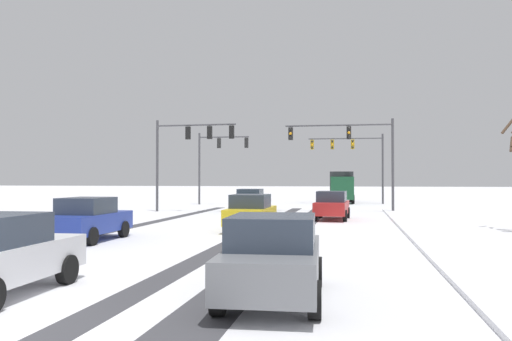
{
  "coord_description": "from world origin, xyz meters",
  "views": [
    {
      "loc": [
        5.52,
        -6.78,
        2.31
      ],
      "look_at": [
        0.0,
        21.75,
        2.8
      ],
      "focal_mm": 35.28,
      "sensor_mm": 36.0,
      "label": 1
    }
  ],
  "objects_px": {
    "traffic_signal_far_left": "(216,154)",
    "car_dark_green_lead": "(251,200)",
    "traffic_signal_far_right": "(352,152)",
    "car_blue_fourth": "(88,219)",
    "traffic_signal_near_right": "(354,145)",
    "car_red_second": "(332,205)",
    "traffic_signal_near_left": "(188,144)",
    "car_grey_fifth": "(273,257)",
    "box_truck_delivery": "(341,186)",
    "car_yellow_cab_third": "(251,212)"
  },
  "relations": [
    {
      "from": "car_dark_green_lead",
      "to": "car_grey_fifth",
      "type": "height_order",
      "value": "same"
    },
    {
      "from": "traffic_signal_far_left",
      "to": "car_dark_green_lead",
      "type": "height_order",
      "value": "traffic_signal_far_left"
    },
    {
      "from": "traffic_signal_far_left",
      "to": "car_blue_fourth",
      "type": "bearing_deg",
      "value": -84.77
    },
    {
      "from": "car_grey_fifth",
      "to": "car_blue_fourth",
      "type": "bearing_deg",
      "value": 136.72
    },
    {
      "from": "traffic_signal_near_right",
      "to": "traffic_signal_near_left",
      "type": "distance_m",
      "value": 11.63
    },
    {
      "from": "traffic_signal_near_right",
      "to": "car_yellow_cab_third",
      "type": "bearing_deg",
      "value": -108.45
    },
    {
      "from": "car_red_second",
      "to": "traffic_signal_near_left",
      "type": "bearing_deg",
      "value": 154.09
    },
    {
      "from": "traffic_signal_far_right",
      "to": "traffic_signal_near_right",
      "type": "bearing_deg",
      "value": -89.48
    },
    {
      "from": "car_red_second",
      "to": "box_truck_delivery",
      "type": "bearing_deg",
      "value": 89.88
    },
    {
      "from": "traffic_signal_near_left",
      "to": "car_red_second",
      "type": "xyz_separation_m",
      "value": [
        10.23,
        -4.97,
        -3.97
      ]
    },
    {
      "from": "traffic_signal_far_right",
      "to": "car_blue_fourth",
      "type": "xyz_separation_m",
      "value": [
        -9.66,
        -30.44,
        -4.0
      ]
    },
    {
      "from": "traffic_signal_near_right",
      "to": "traffic_signal_far_right",
      "type": "height_order",
      "value": "same"
    },
    {
      "from": "car_dark_green_lead",
      "to": "car_grey_fifth",
      "type": "xyz_separation_m",
      "value": [
        5.5,
        -24.68,
        0.0
      ]
    },
    {
      "from": "car_dark_green_lead",
      "to": "car_grey_fifth",
      "type": "distance_m",
      "value": 25.29
    },
    {
      "from": "traffic_signal_far_left",
      "to": "car_blue_fourth",
      "type": "distance_m",
      "value": 27.05
    },
    {
      "from": "car_grey_fifth",
      "to": "traffic_signal_near_left",
      "type": "bearing_deg",
      "value": 112.18
    },
    {
      "from": "traffic_signal_far_right",
      "to": "box_truck_delivery",
      "type": "bearing_deg",
      "value": 116.11
    },
    {
      "from": "car_blue_fourth",
      "to": "box_truck_delivery",
      "type": "height_order",
      "value": "box_truck_delivery"
    },
    {
      "from": "car_dark_green_lead",
      "to": "car_grey_fifth",
      "type": "bearing_deg",
      "value": -77.44
    },
    {
      "from": "traffic_signal_far_left",
      "to": "car_grey_fifth",
      "type": "bearing_deg",
      "value": -72.78
    },
    {
      "from": "traffic_signal_far_right",
      "to": "traffic_signal_far_left",
      "type": "bearing_deg",
      "value": -162.74
    },
    {
      "from": "traffic_signal_far_left",
      "to": "traffic_signal_far_right",
      "type": "distance_m",
      "value": 12.68
    },
    {
      "from": "car_red_second",
      "to": "car_grey_fifth",
      "type": "relative_size",
      "value": 1.0
    },
    {
      "from": "traffic_signal_near_right",
      "to": "car_dark_green_lead",
      "type": "xyz_separation_m",
      "value": [
        -7.05,
        -1.6,
        -3.89
      ]
    },
    {
      "from": "traffic_signal_near_left",
      "to": "car_grey_fifth",
      "type": "bearing_deg",
      "value": -67.82
    },
    {
      "from": "traffic_signal_near_right",
      "to": "box_truck_delivery",
      "type": "height_order",
      "value": "traffic_signal_near_right"
    },
    {
      "from": "traffic_signal_far_left",
      "to": "car_yellow_cab_third",
      "type": "bearing_deg",
      "value": -70.65
    },
    {
      "from": "traffic_signal_near_left",
      "to": "box_truck_delivery",
      "type": "relative_size",
      "value": 0.87
    },
    {
      "from": "car_red_second",
      "to": "car_blue_fourth",
      "type": "distance_m",
      "value": 14.4
    },
    {
      "from": "traffic_signal_far_right",
      "to": "car_grey_fifth",
      "type": "height_order",
      "value": "traffic_signal_far_right"
    },
    {
      "from": "traffic_signal_near_right",
      "to": "car_yellow_cab_third",
      "type": "height_order",
      "value": "traffic_signal_near_right"
    },
    {
      "from": "car_dark_green_lead",
      "to": "car_red_second",
      "type": "xyz_separation_m",
      "value": [
        5.81,
        -5.34,
        0.0
      ]
    },
    {
      "from": "car_yellow_cab_third",
      "to": "car_red_second",
      "type": "bearing_deg",
      "value": 63.71
    },
    {
      "from": "traffic_signal_far_right",
      "to": "car_dark_green_lead",
      "type": "height_order",
      "value": "traffic_signal_far_right"
    },
    {
      "from": "traffic_signal_far_right",
      "to": "car_red_second",
      "type": "height_order",
      "value": "traffic_signal_far_right"
    },
    {
      "from": "car_yellow_cab_third",
      "to": "car_blue_fourth",
      "type": "bearing_deg",
      "value": -136.93
    },
    {
      "from": "car_red_second",
      "to": "box_truck_delivery",
      "type": "height_order",
      "value": "box_truck_delivery"
    },
    {
      "from": "traffic_signal_near_right",
      "to": "car_grey_fifth",
      "type": "xyz_separation_m",
      "value": [
        -1.55,
        -26.28,
        -3.89
      ]
    },
    {
      "from": "traffic_signal_near_right",
      "to": "car_grey_fifth",
      "type": "distance_m",
      "value": 26.61
    },
    {
      "from": "traffic_signal_far_left",
      "to": "car_grey_fifth",
      "type": "distance_m",
      "value": 36.23
    },
    {
      "from": "traffic_signal_far_right",
      "to": "car_grey_fifth",
      "type": "bearing_deg",
      "value": -92.16
    },
    {
      "from": "traffic_signal_near_left",
      "to": "traffic_signal_near_right",
      "type": "bearing_deg",
      "value": 9.74
    },
    {
      "from": "car_red_second",
      "to": "car_blue_fourth",
      "type": "relative_size",
      "value": 1.01
    },
    {
      "from": "traffic_signal_near_right",
      "to": "car_red_second",
      "type": "distance_m",
      "value": 8.05
    },
    {
      "from": "traffic_signal_near_left",
      "to": "car_dark_green_lead",
      "type": "relative_size",
      "value": 1.57
    },
    {
      "from": "car_blue_fourth",
      "to": "traffic_signal_far_left",
      "type": "bearing_deg",
      "value": 95.23
    },
    {
      "from": "traffic_signal_near_right",
      "to": "car_grey_fifth",
      "type": "relative_size",
      "value": 1.8
    },
    {
      "from": "car_blue_fourth",
      "to": "car_red_second",
      "type": "bearing_deg",
      "value": 53.65
    },
    {
      "from": "car_dark_green_lead",
      "to": "car_blue_fourth",
      "type": "relative_size",
      "value": 1.0
    },
    {
      "from": "traffic_signal_near_right",
      "to": "car_yellow_cab_third",
      "type": "distance_m",
      "value": 14.92
    }
  ]
}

